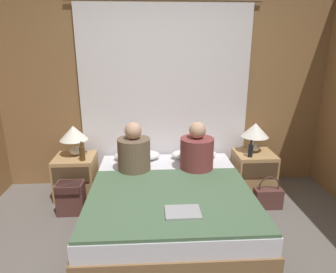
% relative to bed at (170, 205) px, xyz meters
% --- Properties ---
extents(ground_plane, '(16.00, 16.00, 0.00)m').
position_rel_bed_xyz_m(ground_plane, '(0.00, -0.72, -0.21)').
color(ground_plane, '#66605B').
extents(wall_back, '(4.31, 0.06, 2.50)m').
position_rel_bed_xyz_m(wall_back, '(0.00, 1.07, 1.04)').
color(wall_back, olive).
rests_on(wall_back, ground_plane).
extents(curtain_panel, '(2.34, 0.02, 2.34)m').
position_rel_bed_xyz_m(curtain_panel, '(0.00, 1.00, 0.96)').
color(curtain_panel, white).
rests_on(curtain_panel, ground_plane).
extents(bed, '(1.65, 1.90, 0.43)m').
position_rel_bed_xyz_m(bed, '(0.00, 0.00, 0.00)').
color(bed, olive).
rests_on(bed, ground_plane).
extents(nightstand_left, '(0.48, 0.46, 0.52)m').
position_rel_bed_xyz_m(nightstand_left, '(-1.12, 0.67, 0.05)').
color(nightstand_left, tan).
rests_on(nightstand_left, ground_plane).
extents(nightstand_right, '(0.48, 0.46, 0.52)m').
position_rel_bed_xyz_m(nightstand_right, '(1.12, 0.67, 0.05)').
color(nightstand_right, tan).
rests_on(nightstand_right, ground_plane).
extents(lamp_left, '(0.34, 0.34, 0.37)m').
position_rel_bed_xyz_m(lamp_left, '(-1.12, 0.73, 0.57)').
color(lamp_left, silver).
rests_on(lamp_left, nightstand_left).
extents(lamp_right, '(0.34, 0.34, 0.37)m').
position_rel_bed_xyz_m(lamp_right, '(1.12, 0.73, 0.57)').
color(lamp_right, silver).
rests_on(lamp_right, nightstand_right).
extents(pillow_left, '(0.58, 0.30, 0.12)m').
position_rel_bed_xyz_m(pillow_left, '(-0.36, 0.76, 0.28)').
color(pillow_left, white).
rests_on(pillow_left, bed).
extents(pillow_right, '(0.58, 0.30, 0.12)m').
position_rel_bed_xyz_m(pillow_right, '(0.36, 0.76, 0.28)').
color(pillow_right, white).
rests_on(pillow_right, bed).
extents(blanket_on_bed, '(1.59, 1.28, 0.03)m').
position_rel_bed_xyz_m(blanket_on_bed, '(0.00, -0.28, 0.23)').
color(blanket_on_bed, '#4C6B4C').
rests_on(blanket_on_bed, bed).
extents(person_left_in_bed, '(0.37, 0.37, 0.58)m').
position_rel_bed_xyz_m(person_left_in_bed, '(-0.38, 0.40, 0.45)').
color(person_left_in_bed, brown).
rests_on(person_left_in_bed, bed).
extents(person_right_in_bed, '(0.38, 0.38, 0.58)m').
position_rel_bed_xyz_m(person_right_in_bed, '(0.34, 0.40, 0.44)').
color(person_right_in_bed, brown).
rests_on(person_right_in_bed, bed).
extents(beer_bottle_on_left_stand, '(0.07, 0.07, 0.23)m').
position_rel_bed_xyz_m(beer_bottle_on_left_stand, '(-1.00, 0.55, 0.40)').
color(beer_bottle_on_left_stand, '#513819').
rests_on(beer_bottle_on_left_stand, nightstand_left).
extents(beer_bottle_on_right_stand, '(0.06, 0.06, 0.21)m').
position_rel_bed_xyz_m(beer_bottle_on_right_stand, '(1.02, 0.55, 0.39)').
color(beer_bottle_on_right_stand, black).
rests_on(beer_bottle_on_right_stand, nightstand_right).
extents(laptop_on_bed, '(0.30, 0.22, 0.02)m').
position_rel_bed_xyz_m(laptop_on_bed, '(0.08, -0.57, 0.26)').
color(laptop_on_bed, '#9EA0A5').
rests_on(laptop_on_bed, blanket_on_bed).
extents(backpack_on_floor, '(0.30, 0.22, 0.37)m').
position_rel_bed_xyz_m(backpack_on_floor, '(-1.09, 0.25, -0.00)').
color(backpack_on_floor, brown).
rests_on(backpack_on_floor, ground_plane).
extents(handbag_on_floor, '(0.32, 0.14, 0.40)m').
position_rel_bed_xyz_m(handbag_on_floor, '(1.16, 0.24, -0.08)').
color(handbag_on_floor, brown).
rests_on(handbag_on_floor, ground_plane).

